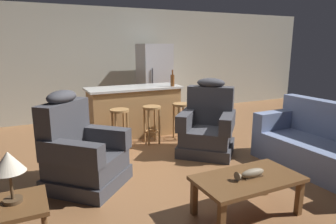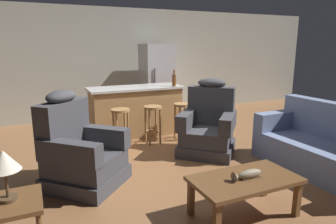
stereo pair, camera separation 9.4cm
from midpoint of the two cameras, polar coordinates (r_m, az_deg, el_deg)
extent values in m
plane|color=brown|center=(4.80, -1.37, -8.57)|extent=(12.00, 12.00, 0.00)
cube|color=#B2B2A3|center=(7.44, -11.57, 9.08)|extent=(12.00, 0.05, 2.60)
cube|color=brown|center=(3.23, 14.13, -12.24)|extent=(1.10, 0.60, 0.04)
cube|color=brown|center=(2.89, 9.16, -19.87)|extent=(0.06, 0.06, 0.38)
cube|color=brown|center=(3.49, 22.98, -14.79)|extent=(0.06, 0.06, 0.38)
cube|color=brown|center=(3.24, 4.13, -15.91)|extent=(0.06, 0.06, 0.38)
cube|color=brown|center=(3.78, 17.43, -12.14)|extent=(0.06, 0.06, 0.38)
cube|color=#4C3823|center=(3.23, 14.98, -11.79)|extent=(0.22, 0.07, 0.01)
ellipsoid|color=gray|center=(3.21, 15.02, -11.16)|extent=(0.28, 0.09, 0.09)
cone|color=gray|center=(3.11, 12.59, -11.83)|extent=(0.06, 0.10, 0.10)
cube|color=#707FA3|center=(4.73, 26.63, -8.99)|extent=(0.88, 1.92, 0.20)
cube|color=#707FA3|center=(4.66, 26.89, -6.58)|extent=(0.88, 1.92, 0.22)
cube|color=#707FA3|center=(5.11, 19.54, -1.39)|extent=(0.84, 0.22, 0.28)
cube|color=#3D3D42|center=(4.00, -15.65, -12.14)|extent=(1.19, 1.19, 0.18)
cube|color=#3D3D42|center=(3.92, -15.84, -9.35)|extent=(1.10, 1.10, 0.24)
cube|color=#3D3D42|center=(3.96, -19.83, -2.71)|extent=(0.70, 0.71, 0.64)
ellipsoid|color=#3D3D42|center=(3.88, -20.25, 2.72)|extent=(0.51, 0.52, 0.16)
cube|color=#3D3D42|center=(4.09, -13.23, -4.57)|extent=(0.70, 0.69, 0.26)
cube|color=#3D3D42|center=(3.57, -18.79, -7.45)|extent=(0.70, 0.69, 0.26)
cube|color=#3D3D42|center=(4.98, 6.74, -6.74)|extent=(1.19, 1.19, 0.18)
cube|color=#3D3D42|center=(4.91, 6.81, -4.43)|extent=(1.10, 1.10, 0.24)
cube|color=#3D3D42|center=(5.09, 7.53, 1.27)|extent=(0.72, 0.69, 0.64)
ellipsoid|color=#3D3D42|center=(5.03, 7.66, 5.52)|extent=(0.52, 0.51, 0.16)
cube|color=#3D3D42|center=(4.78, 10.74, -1.93)|extent=(0.67, 0.71, 0.26)
cube|color=#3D3D42|center=(4.89, 3.03, -1.39)|extent=(0.67, 0.71, 0.26)
cube|color=brown|center=(2.68, -28.28, -15.46)|extent=(0.48, 0.48, 0.04)
cylinder|color=brown|center=(2.98, -23.53, -18.14)|extent=(0.04, 0.04, 0.52)
cylinder|color=#4C3823|center=(2.69, -28.34, -14.58)|extent=(0.14, 0.14, 0.03)
cylinder|color=#4C3823|center=(2.64, -28.63, -12.15)|extent=(0.02, 0.02, 0.22)
cone|color=beige|center=(2.57, -29.08, -8.29)|extent=(0.24, 0.24, 0.16)
cube|color=#AD7F4C|center=(5.87, -6.86, -0.02)|extent=(1.71, 0.63, 0.91)
cube|color=silver|center=(5.78, -6.99, 4.57)|extent=(1.80, 0.70, 0.04)
cylinder|color=#A87A47|center=(5.09, -9.77, 0.29)|extent=(0.32, 0.32, 0.04)
torus|color=#A87A47|center=(5.21, -9.59, -4.44)|extent=(0.23, 0.23, 0.02)
cylinder|color=#A87A47|center=(5.06, -10.39, -3.80)|extent=(0.04, 0.04, 0.64)
cylinder|color=#A87A47|center=(5.11, -8.23, -3.54)|extent=(0.04, 0.04, 0.64)
cylinder|color=#A87A47|center=(5.25, -10.98, -3.23)|extent=(0.04, 0.04, 0.64)
cylinder|color=#A87A47|center=(5.30, -8.89, -2.99)|extent=(0.04, 0.04, 0.64)
cylinder|color=#A87A47|center=(5.28, -3.64, 0.89)|extent=(0.32, 0.32, 0.04)
torus|color=#A87A47|center=(5.39, -3.57, -3.69)|extent=(0.23, 0.23, 0.02)
cylinder|color=#A87A47|center=(5.24, -4.19, -3.05)|extent=(0.04, 0.04, 0.64)
cylinder|color=#A87A47|center=(5.31, -2.18, -2.80)|extent=(0.04, 0.04, 0.64)
cylinder|color=#A87A47|center=(5.42, -4.97, -2.53)|extent=(0.04, 0.04, 0.64)
cylinder|color=#A87A47|center=(5.49, -3.02, -2.30)|extent=(0.04, 0.04, 0.64)
cylinder|color=#A87A47|center=(5.52, 2.01, 1.44)|extent=(0.32, 0.32, 0.04)
torus|color=#A87A47|center=(5.63, 1.98, -2.96)|extent=(0.23, 0.23, 0.02)
cylinder|color=#A87A47|center=(5.47, 1.54, -2.33)|extent=(0.04, 0.04, 0.64)
cylinder|color=#A87A47|center=(5.56, 3.38, -2.09)|extent=(0.04, 0.04, 0.64)
cylinder|color=#A87A47|center=(5.64, 0.61, -1.85)|extent=(0.04, 0.04, 0.64)
cylinder|color=#A87A47|center=(5.73, 2.40, -1.63)|extent=(0.04, 0.04, 0.64)
cube|color=#B7B7BC|center=(7.23, -2.99, 5.88)|extent=(0.70, 0.66, 1.76)
cylinder|color=#333338|center=(6.83, -3.34, 6.21)|extent=(0.02, 0.02, 0.50)
cylinder|color=brown|center=(5.81, 0.39, 6.01)|extent=(0.08, 0.08, 0.22)
cylinder|color=brown|center=(5.79, 0.39, 7.57)|extent=(0.03, 0.03, 0.10)
camera|label=1|loc=(0.05, -90.60, -0.14)|focal=32.00mm
camera|label=2|loc=(0.05, 89.40, 0.14)|focal=32.00mm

